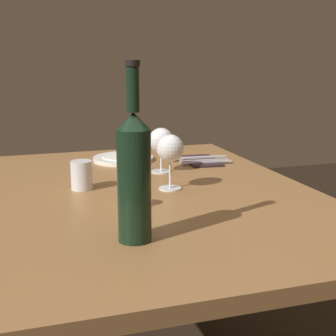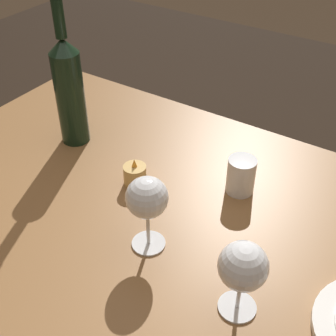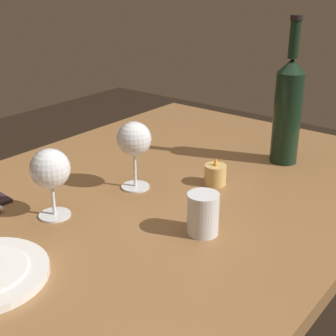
% 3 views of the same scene
% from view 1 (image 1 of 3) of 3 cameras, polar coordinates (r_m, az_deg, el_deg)
% --- Properties ---
extents(dining_table, '(1.30, 0.90, 0.74)m').
position_cam_1_polar(dining_table, '(1.48, -1.62, -5.98)').
color(dining_table, olive).
rests_on(dining_table, ground).
extents(wine_glass_left, '(0.08, 0.08, 0.15)m').
position_cam_1_polar(wine_glass_left, '(1.66, -0.77, 3.00)').
color(wine_glass_left, white).
rests_on(wine_glass_left, dining_table).
extents(wine_glass_right, '(0.08, 0.08, 0.16)m').
position_cam_1_polar(wine_glass_right, '(1.45, 0.24, 2.08)').
color(wine_glass_right, white).
rests_on(wine_glass_right, dining_table).
extents(wine_bottle, '(0.07, 0.07, 0.37)m').
position_cam_1_polar(wine_bottle, '(1.05, -3.81, -0.62)').
color(wine_bottle, black).
rests_on(wine_bottle, dining_table).
extents(water_tumbler, '(0.06, 0.06, 0.08)m').
position_cam_1_polar(water_tumbler, '(1.49, -9.61, -0.92)').
color(water_tumbler, white).
rests_on(water_tumbler, dining_table).
extents(votive_candle, '(0.05, 0.05, 0.07)m').
position_cam_1_polar(votive_candle, '(1.31, -3.62, -3.32)').
color(votive_candle, '#DBB266').
rests_on(votive_candle, dining_table).
extents(dinner_plate, '(0.22, 0.22, 0.02)m').
position_cam_1_polar(dinner_plate, '(1.86, -5.02, 1.08)').
color(dinner_plate, white).
rests_on(dinner_plate, dining_table).
extents(folded_napkin, '(0.20, 0.13, 0.01)m').
position_cam_1_polar(folded_napkin, '(1.84, 3.77, 0.81)').
color(folded_napkin, '#2D1E23').
rests_on(folded_napkin, dining_table).
extents(fork_inner, '(0.03, 0.18, 0.00)m').
position_cam_1_polar(fork_inner, '(1.81, 4.06, 0.85)').
color(fork_inner, silver).
rests_on(fork_inner, folded_napkin).
extents(fork_outer, '(0.03, 0.18, 0.00)m').
position_cam_1_polar(fork_outer, '(1.79, 4.36, 0.69)').
color(fork_outer, silver).
rests_on(fork_outer, folded_napkin).
extents(table_knife, '(0.04, 0.21, 0.00)m').
position_cam_1_polar(table_knife, '(1.86, 3.43, 1.19)').
color(table_knife, silver).
rests_on(table_knife, folded_napkin).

